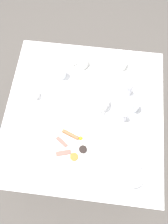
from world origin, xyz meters
TOP-DOWN VIEW (x-y plane):
  - ground_plane at (0.00, 0.00)m, footprint 8.00×8.00m
  - table at (0.00, 0.00)m, footprint 1.04×1.02m
  - breakfast_plate at (-0.22, 0.04)m, footprint 0.26×0.26m
  - teapot_near at (0.07, -0.10)m, footprint 0.18×0.11m
  - teapot_far at (-0.37, -0.32)m, footprint 0.17×0.11m
  - teacup_with_saucer_left at (0.36, 0.06)m, footprint 0.15×0.15m
  - teacup_with_saucer_right at (0.38, -0.21)m, footprint 0.15×0.15m
  - water_glass_tall at (0.25, 0.19)m, footprint 0.07×0.07m
  - water_glass_short at (0.07, -0.31)m, footprint 0.07×0.07m
  - creamer_jug at (0.08, 0.34)m, footprint 0.09×0.06m
  - pepper_grinder at (-0.01, -0.25)m, footprint 0.04×0.04m
  - salt_grinder at (0.18, -0.27)m, footprint 0.04×0.04m
  - napkin_folded at (-0.23, 0.34)m, footprint 0.18×0.20m
  - fork_by_plate at (-0.10, -0.38)m, footprint 0.15×0.13m
  - knife_by_plate at (0.37, 0.34)m, footprint 0.02×0.23m

SIDE VIEW (x-z plane):
  - ground_plane at x=0.00m, z-range 0.00..0.00m
  - table at x=0.00m, z-range 0.29..1.02m
  - fork_by_plate at x=-0.10m, z-range 0.73..0.73m
  - knife_by_plate at x=0.37m, z-range 0.73..0.73m
  - napkin_folded at x=-0.23m, z-range 0.73..0.73m
  - breakfast_plate at x=-0.22m, z-range 0.72..0.75m
  - teacup_with_saucer_right at x=0.38m, z-range 0.72..0.78m
  - teacup_with_saucer_left at x=0.36m, z-range 0.72..0.78m
  - creamer_jug at x=0.08m, z-range 0.73..0.79m
  - teapot_near at x=0.07m, z-range 0.71..0.83m
  - teapot_far at x=-0.37m, z-range 0.71..0.83m
  - water_glass_short at x=0.07m, z-range 0.73..0.83m
  - water_glass_tall at x=0.25m, z-range 0.73..0.84m
  - pepper_grinder at x=-0.01m, z-range 0.73..0.84m
  - salt_grinder at x=0.18m, z-range 0.73..0.84m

